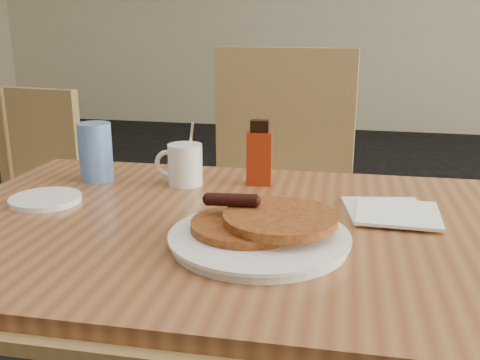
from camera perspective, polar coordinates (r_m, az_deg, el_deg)
name	(u,v)px	position (r m, az deg, el deg)	size (l,w,h in m)	color
main_table	(232,243)	(0.99, -0.86, -6.78)	(1.18, 0.82, 0.75)	#915B33
chair_main_far	(278,180)	(1.72, 4.08, -0.04)	(0.49, 0.49, 1.03)	#A1794B
chair_wall_extra	(28,180)	(2.24, -21.64, -0.03)	(0.43, 0.44, 0.86)	#A1794B
pancake_plate	(260,232)	(0.87, 2.17, -5.57)	(0.30, 0.30, 0.07)	white
coffee_mug	(184,164)	(1.19, -5.99, 1.75)	(0.11, 0.08, 0.14)	white
syrup_bottle	(259,155)	(1.18, 2.08, 2.68)	(0.06, 0.04, 0.15)	maroon
napkin_stack	(392,212)	(1.04, 15.90, -3.28)	(0.18, 0.19, 0.01)	white
blue_tumbler	(96,152)	(1.26, -15.14, 2.92)	(0.08, 0.08, 0.13)	#5B87D7
side_saucer	(46,199)	(1.14, -20.04, -1.96)	(0.14, 0.14, 0.01)	white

